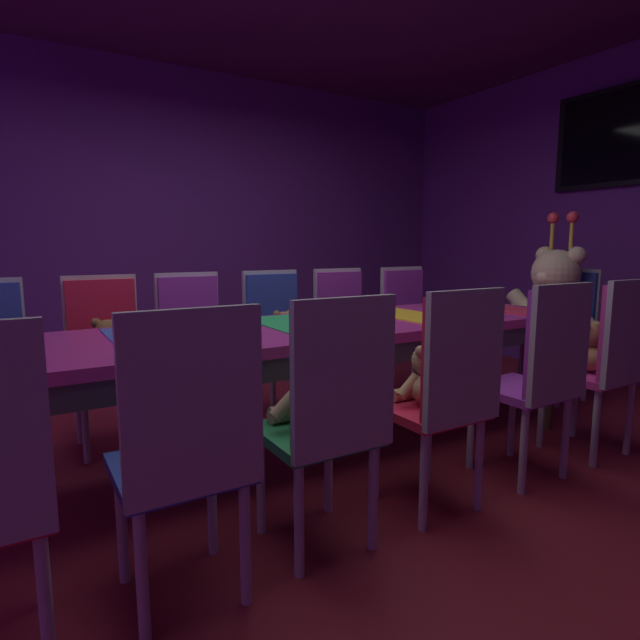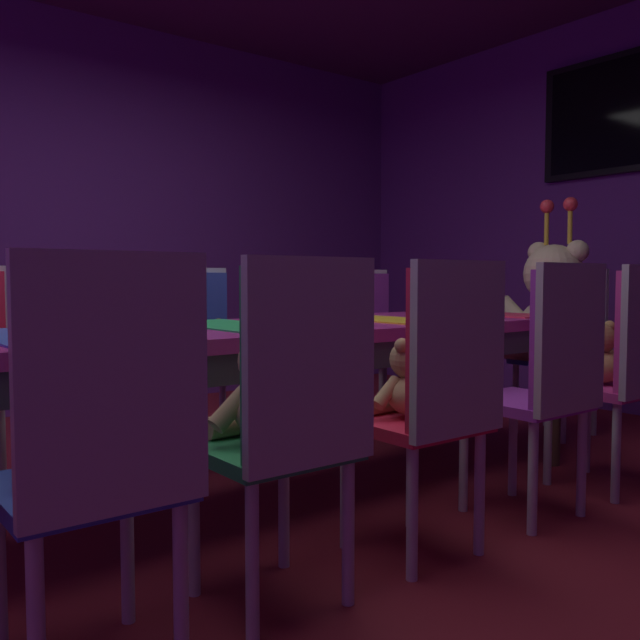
% 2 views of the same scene
% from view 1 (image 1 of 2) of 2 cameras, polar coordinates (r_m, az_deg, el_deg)
% --- Properties ---
extents(ground_plane, '(7.90, 7.90, 0.00)m').
position_cam_1_polar(ground_plane, '(2.87, -2.40, -15.41)').
color(ground_plane, maroon).
extents(wall_back, '(5.20, 0.12, 2.80)m').
position_cam_1_polar(wall_back, '(5.02, 32.10, 9.88)').
color(wall_back, '#59267F').
rests_on(wall_back, ground_plane).
extents(wall_left, '(0.12, 6.40, 2.80)m').
position_cam_1_polar(wall_left, '(5.07, -16.96, 10.75)').
color(wall_left, '#59267F').
rests_on(wall_left, ground_plane).
extents(banquet_table, '(0.90, 3.55, 0.75)m').
position_cam_1_polar(banquet_table, '(2.67, -2.49, -2.39)').
color(banquet_table, '#B22D8C').
rests_on(banquet_table, ground_plane).
extents(chair_left_1, '(0.42, 0.41, 0.98)m').
position_cam_1_polar(chair_left_1, '(3.22, -23.01, -2.31)').
color(chair_left_1, red).
rests_on(chair_left_1, ground_plane).
extents(teddy_left_1, '(0.24, 0.32, 0.30)m').
position_cam_1_polar(teddy_left_1, '(3.08, -22.62, -2.94)').
color(teddy_left_1, brown).
rests_on(teddy_left_1, chair_left_1).
extents(chair_left_2, '(0.42, 0.41, 0.98)m').
position_cam_1_polar(chair_left_2, '(3.35, -14.17, -1.52)').
color(chair_left_2, purple).
rests_on(chair_left_2, ground_plane).
extents(chair_left_3, '(0.42, 0.41, 0.98)m').
position_cam_1_polar(chair_left_3, '(3.55, -5.03, -0.75)').
color(chair_left_3, '#2D47B2').
rests_on(chair_left_3, ground_plane).
extents(teddy_left_3, '(0.22, 0.28, 0.27)m').
position_cam_1_polar(teddy_left_3, '(3.43, -3.98, -1.46)').
color(teddy_left_3, olive).
rests_on(teddy_left_3, chair_left_3).
extents(chair_left_4, '(0.42, 0.41, 0.98)m').
position_cam_1_polar(chair_left_4, '(3.82, 2.61, -0.07)').
color(chair_left_4, purple).
rests_on(chair_left_4, ground_plane).
extents(teddy_left_4, '(0.26, 0.33, 0.31)m').
position_cam_1_polar(teddy_left_4, '(3.71, 3.85, -0.41)').
color(teddy_left_4, brown).
rests_on(teddy_left_4, chair_left_4).
extents(chair_left_5, '(0.42, 0.41, 0.98)m').
position_cam_1_polar(chair_left_5, '(4.17, 9.73, 0.52)').
color(chair_left_5, purple).
rests_on(chair_left_5, ground_plane).
extents(chair_right_1, '(0.42, 0.41, 0.98)m').
position_cam_1_polar(chair_right_1, '(1.61, -14.60, -12.26)').
color(chair_right_1, '#2D47B2').
rests_on(chair_right_1, ground_plane).
extents(teddy_right_1, '(0.23, 0.30, 0.28)m').
position_cam_1_polar(teddy_right_1, '(1.75, -15.94, -11.31)').
color(teddy_right_1, olive).
rests_on(teddy_right_1, chair_right_1).
extents(chair_right_2, '(0.42, 0.41, 0.98)m').
position_cam_1_polar(chair_right_2, '(1.85, 1.43, -9.28)').
color(chair_right_2, '#268C4C').
rests_on(chair_right_2, ground_plane).
extents(teddy_right_2, '(0.26, 0.34, 0.32)m').
position_cam_1_polar(teddy_right_2, '(1.97, -0.88, -8.18)').
color(teddy_right_2, tan).
rests_on(teddy_right_2, chair_right_2).
extents(chair_right_3, '(0.42, 0.41, 0.98)m').
position_cam_1_polar(chair_right_3, '(2.19, 14.34, -6.68)').
color(chair_right_3, red).
rests_on(chair_right_3, ground_plane).
extents(teddy_right_3, '(0.22, 0.29, 0.27)m').
position_cam_1_polar(teddy_right_3, '(2.30, 11.78, -6.46)').
color(teddy_right_3, tan).
rests_on(teddy_right_3, chair_right_3).
extents(chair_right_4, '(0.42, 0.41, 0.98)m').
position_cam_1_polar(chair_right_4, '(2.65, 23.81, -4.55)').
color(chair_right_4, purple).
rests_on(chair_right_4, ground_plane).
extents(chair_right_5, '(0.42, 0.41, 0.98)m').
position_cam_1_polar(chair_right_5, '(3.13, 29.95, -3.08)').
color(chair_right_5, '#CC338C').
rests_on(chair_right_5, ground_plane).
extents(teddy_right_5, '(0.23, 0.30, 0.28)m').
position_cam_1_polar(teddy_right_5, '(3.20, 27.69, -3.00)').
color(teddy_right_5, '#9E7247').
rests_on(teddy_right_5, chair_right_5).
extents(throne_chair, '(0.41, 0.42, 0.98)m').
position_cam_1_polar(throne_chair, '(4.29, 25.88, 0.01)').
color(throne_chair, '#2D47B2').
rests_on(throne_chair, ground_plane).
extents(king_teddy_bear, '(0.73, 0.57, 0.94)m').
position_cam_1_polar(king_teddy_bear, '(4.13, 24.71, 2.05)').
color(king_teddy_bear, beige).
rests_on(king_teddy_bear, throne_chair).
extents(wall_tv, '(1.40, 0.06, 0.81)m').
position_cam_1_polar(wall_tv, '(5.01, 32.19, 17.39)').
color(wall_tv, black).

